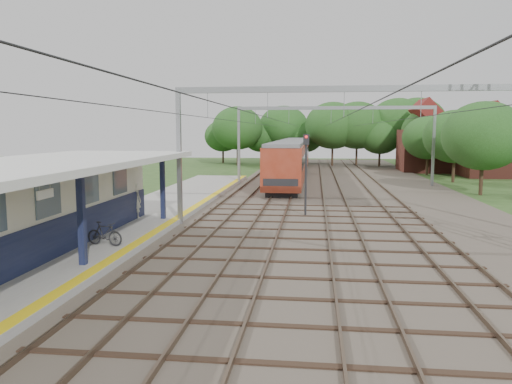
{
  "coord_description": "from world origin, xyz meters",
  "views": [
    {
      "loc": [
        1.84,
        -9.66,
        4.84
      ],
      "look_at": [
        -1.26,
        16.59,
        1.6
      ],
      "focal_mm": 35.0,
      "sensor_mm": 36.0,
      "label": 1
    }
  ],
  "objects_px": {
    "signal_post": "(306,164)",
    "person": "(135,200)",
    "bicycle": "(105,234)",
    "train": "(292,157)"
  },
  "relations": [
    {
      "from": "signal_post",
      "to": "person",
      "type": "bearing_deg",
      "value": -165.01
    },
    {
      "from": "bicycle",
      "to": "signal_post",
      "type": "bearing_deg",
      "value": -27.65
    },
    {
      "from": "person",
      "to": "train",
      "type": "bearing_deg",
      "value": -86.55
    },
    {
      "from": "bicycle",
      "to": "train",
      "type": "xyz_separation_m",
      "value": [
        5.85,
        34.01,
        1.31
      ]
    },
    {
      "from": "signal_post",
      "to": "train",
      "type": "bearing_deg",
      "value": 89.1
    },
    {
      "from": "person",
      "to": "signal_post",
      "type": "bearing_deg",
      "value": -142.48
    },
    {
      "from": "bicycle",
      "to": "train",
      "type": "distance_m",
      "value": 34.54
    },
    {
      "from": "person",
      "to": "bicycle",
      "type": "distance_m",
      "value": 6.31
    },
    {
      "from": "person",
      "to": "train",
      "type": "xyz_separation_m",
      "value": [
        6.87,
        27.8,
        0.86
      ]
    },
    {
      "from": "bicycle",
      "to": "person",
      "type": "bearing_deg",
      "value": 20.95
    }
  ]
}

